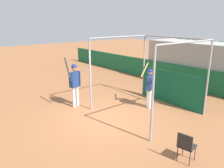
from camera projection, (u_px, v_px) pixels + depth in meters
name	position (u px, v px, depth m)	size (l,w,h in m)	color
ground_plane	(106.00, 118.00, 8.42)	(60.00, 60.00, 0.00)	#935B38
outfield_wall	(192.00, 79.00, 11.83)	(24.00, 0.12, 1.24)	#196038
bleacher_section	(206.00, 64.00, 12.42)	(6.50, 2.40, 2.52)	#9E9E99
batting_cage	(163.00, 78.00, 9.28)	(3.38, 3.25, 2.99)	gray
player_batter	(149.00, 85.00, 9.23)	(0.74, 0.71, 1.86)	silver
player_waiting	(75.00, 81.00, 9.29)	(0.57, 0.74, 2.18)	silver
folding_chair	(186.00, 145.00, 5.65)	(0.46, 0.46, 0.84)	black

